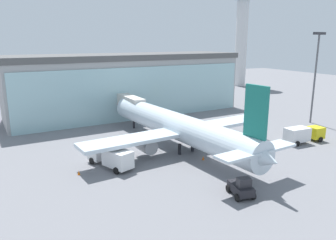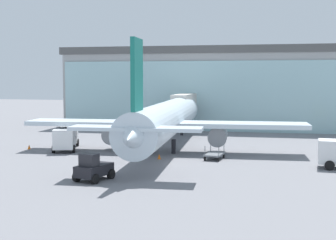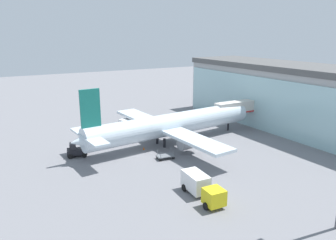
% 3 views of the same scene
% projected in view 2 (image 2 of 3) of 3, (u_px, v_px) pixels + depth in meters
% --- Properties ---
extents(ground, '(240.00, 240.00, 0.00)m').
position_uv_depth(ground, '(167.00, 163.00, 46.20)').
color(ground, slate).
extents(terminal_building, '(53.65, 17.57, 13.51)m').
position_uv_depth(terminal_building, '(221.00, 88.00, 80.12)').
color(terminal_building, '#9E9E9E').
rests_on(terminal_building, ground).
extents(jet_bridge, '(2.66, 14.69, 6.00)m').
position_uv_depth(jet_bridge, '(188.00, 102.00, 72.54)').
color(jet_bridge, beige).
rests_on(jet_bridge, ground).
extents(airplane, '(31.97, 38.05, 11.64)m').
position_uv_depth(airplane, '(166.00, 120.00, 53.91)').
color(airplane, silver).
rests_on(airplane, ground).
extents(catering_truck, '(4.66, 7.60, 2.65)m').
position_uv_depth(catering_truck, '(66.00, 137.00, 54.66)').
color(catering_truck, silver).
rests_on(catering_truck, ground).
extents(baggage_cart, '(1.85, 2.94, 1.50)m').
position_uv_depth(baggage_cart, '(215.00, 154.00, 48.26)').
color(baggage_cart, slate).
rests_on(baggage_cart, ground).
extents(pushback_tug, '(2.77, 3.52, 2.30)m').
position_uv_depth(pushback_tug, '(93.00, 169.00, 38.22)').
color(pushback_tug, black).
rests_on(pushback_tug, ground).
extents(safety_cone_nose, '(0.36, 0.36, 0.55)m').
position_uv_depth(safety_cone_nose, '(159.00, 156.00, 48.40)').
color(safety_cone_nose, orange).
rests_on(safety_cone_nose, ground).
extents(safety_cone_wingtip, '(0.36, 0.36, 0.55)m').
position_uv_depth(safety_cone_wingtip, '(29.00, 147.00, 55.26)').
color(safety_cone_wingtip, orange).
rests_on(safety_cone_wingtip, ground).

